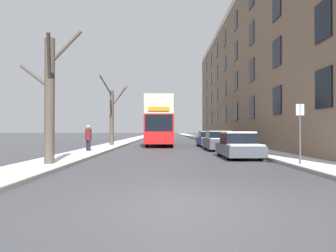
{
  "coord_description": "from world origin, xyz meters",
  "views": [
    {
      "loc": [
        -0.54,
        -6.05,
        1.49
      ],
      "look_at": [
        -0.39,
        18.11,
        1.82
      ],
      "focal_mm": 32.0,
      "sensor_mm": 36.0,
      "label": 1
    }
  ],
  "objects_px": {
    "bare_tree_left_0": "(50,98)",
    "double_decker_bus": "(160,119)",
    "parked_car_0": "(238,146)",
    "pedestrian_left_sidewalk": "(88,138)",
    "parked_car_1": "(219,141)",
    "bare_tree_left_1": "(112,114)",
    "street_sign_post": "(300,131)",
    "parked_car_2": "(208,139)",
    "oncoming_van": "(163,131)"
  },
  "relations": [
    {
      "from": "bare_tree_left_0",
      "to": "double_decker_bus",
      "type": "relative_size",
      "value": 0.55
    },
    {
      "from": "bare_tree_left_0",
      "to": "parked_car_0",
      "type": "relative_size",
      "value": 1.4
    },
    {
      "from": "bare_tree_left_0",
      "to": "pedestrian_left_sidewalk",
      "type": "xyz_separation_m",
      "value": [
        -0.35,
        7.34,
        -1.78
      ]
    },
    {
      "from": "parked_car_1",
      "to": "pedestrian_left_sidewalk",
      "type": "relative_size",
      "value": 2.17
    },
    {
      "from": "double_decker_bus",
      "to": "parked_car_1",
      "type": "distance_m",
      "value": 8.64
    },
    {
      "from": "bare_tree_left_1",
      "to": "street_sign_post",
      "type": "distance_m",
      "value": 18.04
    },
    {
      "from": "bare_tree_left_0",
      "to": "street_sign_post",
      "type": "relative_size",
      "value": 2.19
    },
    {
      "from": "parked_car_2",
      "to": "street_sign_post",
      "type": "xyz_separation_m",
      "value": [
        1.38,
        -15.55,
        0.82
      ]
    },
    {
      "from": "bare_tree_left_0",
      "to": "parked_car_0",
      "type": "height_order",
      "value": "bare_tree_left_0"
    },
    {
      "from": "parked_car_2",
      "to": "street_sign_post",
      "type": "height_order",
      "value": "street_sign_post"
    },
    {
      "from": "double_decker_bus",
      "to": "parked_car_1",
      "type": "height_order",
      "value": "double_decker_bus"
    },
    {
      "from": "pedestrian_left_sidewalk",
      "to": "oncoming_van",
      "type": "bearing_deg",
      "value": 122.75
    },
    {
      "from": "double_decker_bus",
      "to": "oncoming_van",
      "type": "height_order",
      "value": "double_decker_bus"
    },
    {
      "from": "bare_tree_left_1",
      "to": "parked_car_2",
      "type": "xyz_separation_m",
      "value": [
        8.67,
        0.64,
        -2.25
      ]
    },
    {
      "from": "parked_car_1",
      "to": "pedestrian_left_sidewalk",
      "type": "bearing_deg",
      "value": -162.87
    },
    {
      "from": "pedestrian_left_sidewalk",
      "to": "parked_car_2",
      "type": "bearing_deg",
      "value": 84.77
    },
    {
      "from": "double_decker_bus",
      "to": "parked_car_0",
      "type": "height_order",
      "value": "double_decker_bus"
    },
    {
      "from": "pedestrian_left_sidewalk",
      "to": "double_decker_bus",
      "type": "bearing_deg",
      "value": 108.8
    },
    {
      "from": "bare_tree_left_0",
      "to": "pedestrian_left_sidewalk",
      "type": "height_order",
      "value": "bare_tree_left_0"
    },
    {
      "from": "bare_tree_left_1",
      "to": "pedestrian_left_sidewalk",
      "type": "height_order",
      "value": "bare_tree_left_1"
    },
    {
      "from": "bare_tree_left_0",
      "to": "bare_tree_left_1",
      "type": "xyz_separation_m",
      "value": [
        -0.15,
        14.68,
        0.11
      ]
    },
    {
      "from": "parked_car_0",
      "to": "oncoming_van",
      "type": "relative_size",
      "value": 0.77
    },
    {
      "from": "double_decker_bus",
      "to": "street_sign_post",
      "type": "relative_size",
      "value": 3.96
    },
    {
      "from": "double_decker_bus",
      "to": "parked_car_2",
      "type": "distance_m",
      "value": 5.21
    },
    {
      "from": "parked_car_0",
      "to": "pedestrian_left_sidewalk",
      "type": "height_order",
      "value": "pedestrian_left_sidewalk"
    },
    {
      "from": "pedestrian_left_sidewalk",
      "to": "street_sign_post",
      "type": "height_order",
      "value": "street_sign_post"
    },
    {
      "from": "bare_tree_left_0",
      "to": "parked_car_1",
      "type": "height_order",
      "value": "bare_tree_left_0"
    },
    {
      "from": "bare_tree_left_1",
      "to": "pedestrian_left_sidewalk",
      "type": "distance_m",
      "value": 7.57
    },
    {
      "from": "double_decker_bus",
      "to": "bare_tree_left_0",
      "type": "bearing_deg",
      "value": -103.24
    },
    {
      "from": "parked_car_0",
      "to": "parked_car_1",
      "type": "bearing_deg",
      "value": 90.0
    },
    {
      "from": "bare_tree_left_1",
      "to": "street_sign_post",
      "type": "bearing_deg",
      "value": -56.01
    },
    {
      "from": "oncoming_van",
      "to": "pedestrian_left_sidewalk",
      "type": "bearing_deg",
      "value": -100.07
    },
    {
      "from": "parked_car_0",
      "to": "bare_tree_left_1",
      "type": "bearing_deg",
      "value": 129.24
    },
    {
      "from": "parked_car_0",
      "to": "double_decker_bus",
      "type": "bearing_deg",
      "value": 108.69
    },
    {
      "from": "bare_tree_left_0",
      "to": "double_decker_bus",
      "type": "height_order",
      "value": "bare_tree_left_0"
    },
    {
      "from": "bare_tree_left_0",
      "to": "parked_car_0",
      "type": "bearing_deg",
      "value": 25.51
    },
    {
      "from": "oncoming_van",
      "to": "pedestrian_left_sidewalk",
      "type": "relative_size",
      "value": 2.85
    },
    {
      "from": "bare_tree_left_0",
      "to": "double_decker_bus",
      "type": "bearing_deg",
      "value": 76.76
    },
    {
      "from": "parked_car_0",
      "to": "street_sign_post",
      "type": "xyz_separation_m",
      "value": [
        1.38,
        -4.3,
        0.81
      ]
    },
    {
      "from": "parked_car_2",
      "to": "street_sign_post",
      "type": "bearing_deg",
      "value": -84.91
    },
    {
      "from": "parked_car_1",
      "to": "double_decker_bus",
      "type": "bearing_deg",
      "value": 121.89
    },
    {
      "from": "street_sign_post",
      "to": "parked_car_2",
      "type": "bearing_deg",
      "value": 95.09
    },
    {
      "from": "double_decker_bus",
      "to": "oncoming_van",
      "type": "bearing_deg",
      "value": 89.69
    },
    {
      "from": "pedestrian_left_sidewalk",
      "to": "bare_tree_left_0",
      "type": "bearing_deg",
      "value": -44.41
    },
    {
      "from": "oncoming_van",
      "to": "parked_car_2",
      "type": "bearing_deg",
      "value": -75.84
    },
    {
      "from": "parked_car_1",
      "to": "street_sign_post",
      "type": "xyz_separation_m",
      "value": [
        1.38,
        -10.31,
        0.79
      ]
    },
    {
      "from": "bare_tree_left_1",
      "to": "parked_car_1",
      "type": "bearing_deg",
      "value": -27.94
    },
    {
      "from": "bare_tree_left_0",
      "to": "parked_car_2",
      "type": "bearing_deg",
      "value": 60.92
    },
    {
      "from": "oncoming_van",
      "to": "street_sign_post",
      "type": "relative_size",
      "value": 2.04
    },
    {
      "from": "bare_tree_left_1",
      "to": "oncoming_van",
      "type": "xyz_separation_m",
      "value": [
        4.29,
        17.99,
        -1.58
      ]
    }
  ]
}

